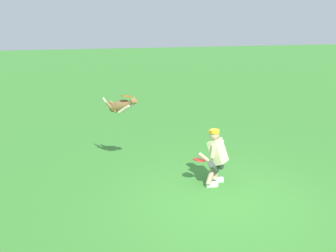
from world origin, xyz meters
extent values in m
plane|color=#3C8732|center=(0.00, 0.00, 0.00)|extent=(60.00, 60.00, 0.00)
cube|color=silver|center=(-0.17, -0.95, 0.05)|extent=(0.26, 0.10, 0.10)
cylinder|color=tan|center=(-0.14, -0.98, 0.24)|extent=(0.29, 0.30, 0.37)
cylinder|color=#435545|center=(-0.17, -0.92, 0.47)|extent=(0.39, 0.39, 0.37)
cube|color=silver|center=(0.02, -0.75, 0.05)|extent=(0.26, 0.10, 0.10)
cylinder|color=tan|center=(0.06, -0.78, 0.24)|extent=(0.29, 0.30, 0.37)
cylinder|color=#435545|center=(0.00, -0.75, 0.47)|extent=(0.39, 0.39, 0.37)
cube|color=beige|center=(-0.11, -0.82, 0.81)|extent=(0.53, 0.53, 0.58)
cylinder|color=beige|center=(-0.23, -0.98, 0.87)|extent=(0.16, 0.16, 0.29)
cylinder|color=beige|center=(0.05, -0.69, 0.87)|extent=(0.16, 0.16, 0.29)
cylinder|color=tan|center=(0.21, -0.81, 0.69)|extent=(0.26, 0.26, 0.19)
cylinder|color=tan|center=(-0.22, -1.02, 0.71)|extent=(0.16, 0.16, 0.27)
sphere|color=tan|center=(-0.03, -0.89, 1.17)|extent=(0.21, 0.21, 0.21)
cylinder|color=gold|center=(-0.03, -0.89, 1.26)|extent=(0.22, 0.22, 0.07)
cylinder|color=gold|center=(0.04, -0.96, 1.23)|extent=(0.12, 0.12, 0.02)
ellipsoid|color=olive|center=(1.96, -2.18, 1.59)|extent=(0.68, 0.60, 0.49)
ellipsoid|color=beige|center=(1.83, -2.08, 1.57)|extent=(0.13, 0.18, 0.15)
sphere|color=olive|center=(1.64, -1.94, 1.76)|extent=(0.17, 0.17, 0.17)
cone|color=olive|center=(1.57, -1.89, 1.74)|extent=(0.13, 0.13, 0.09)
cone|color=olive|center=(1.69, -1.91, 1.84)|extent=(0.06, 0.06, 0.07)
cone|color=olive|center=(1.62, -2.00, 1.84)|extent=(0.06, 0.06, 0.07)
cylinder|color=beige|center=(1.86, -2.01, 1.55)|extent=(0.30, 0.25, 0.25)
cylinder|color=beige|center=(1.77, -2.13, 1.55)|extent=(0.30, 0.25, 0.25)
cylinder|color=olive|center=(2.15, -2.23, 1.55)|extent=(0.30, 0.25, 0.25)
cylinder|color=olive|center=(2.06, -2.35, 1.55)|extent=(0.30, 0.25, 0.25)
cylinder|color=beige|center=(2.27, -2.41, 1.64)|extent=(0.19, 0.16, 0.23)
cylinder|color=#E84612|center=(1.80, -1.98, 1.88)|extent=(0.34, 0.33, 0.10)
cylinder|color=red|center=(0.31, -0.88, 0.61)|extent=(0.36, 0.36, 0.10)
camera|label=1|loc=(2.33, 6.55, 3.88)|focal=39.94mm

